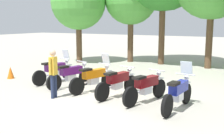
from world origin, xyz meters
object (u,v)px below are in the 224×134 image
motorcycle_3 (117,82)px  motorcycle_2 (94,78)px  person_0 (53,70)px  motorcycle_0 (55,71)px  motorcycle_1 (71,75)px  tree_0 (78,3)px  traffic_cone (10,73)px  motorcycle_4 (146,87)px  motorcycle_5 (178,92)px

motorcycle_3 → motorcycle_2: bearing=88.5°
motorcycle_3 → person_0: (-1.80, -1.20, 0.45)m
motorcycle_0 → motorcycle_1: 1.18m
tree_0 → traffic_cone: tree_0 is taller
motorcycle_0 → motorcycle_2: same height
motorcycle_0 → person_0: 2.47m
motorcycle_0 → motorcycle_4: motorcycle_0 is taller
motorcycle_1 → motorcycle_3: bearing=-83.4°
motorcycle_0 → motorcycle_2: 2.28m
motorcycle_3 → tree_0: 9.03m
motorcycle_2 → motorcycle_4: bearing=-84.6°
motorcycle_2 → tree_0: 8.17m
motorcycle_4 → tree_0: 9.88m
motorcycle_0 → traffic_cone: 2.37m
motorcycle_3 → motorcycle_4: bearing=-86.9°
motorcycle_1 → motorcycle_3: 2.25m
motorcycle_0 → motorcycle_5: size_ratio=0.99×
motorcycle_2 → motorcycle_5: same height
motorcycle_3 → motorcycle_5: (2.23, -0.41, 0.01)m
motorcycle_1 → motorcycle_5: (4.46, -0.72, 0.01)m
motorcycle_2 → motorcycle_3: bearing=-86.8°
motorcycle_5 → tree_0: (-8.14, 6.43, 3.18)m
motorcycle_4 → motorcycle_5: size_ratio=0.98×
motorcycle_2 → motorcycle_5: (3.34, -0.64, 0.00)m
motorcycle_4 → tree_0: bearing=63.0°
motorcycle_5 → traffic_cone: (-7.91, 0.76, -0.24)m
motorcycle_3 → person_0: 2.21m
motorcycle_1 → motorcycle_4: same height
motorcycle_2 → motorcycle_5: 3.40m
motorcycle_3 → tree_0: bearing=54.8°
motorcycle_1 → traffic_cone: 3.46m
motorcycle_5 → person_0: size_ratio=1.33×
motorcycle_3 → motorcycle_5: bearing=-90.0°
motorcycle_4 → motorcycle_5: motorcycle_5 is taller
motorcycle_4 → person_0: (-2.92, -1.06, 0.45)m
motorcycle_2 → tree_0: tree_0 is taller
motorcycle_3 → motorcycle_4: same height
motorcycle_4 → person_0: bearing=124.1°
motorcycle_2 → traffic_cone: bearing=103.5°
motorcycle_5 → tree_0: 10.85m
motorcycle_0 → motorcycle_3: (3.35, -0.68, -0.01)m
motorcycle_0 → motorcycle_2: (2.24, -0.45, 0.00)m
motorcycle_4 → tree_0: size_ratio=0.40×
motorcycle_0 → motorcycle_4: 4.54m
motorcycle_1 → motorcycle_4: (3.35, -0.46, 0.00)m
traffic_cone → motorcycle_0: bearing=8.0°
motorcycle_0 → motorcycle_1: motorcycle_0 is taller
person_0 → motorcycle_0: bearing=-54.5°
person_0 → motorcycle_3: bearing=-150.2°
motorcycle_2 → motorcycle_4: (2.23, -0.38, -0.01)m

